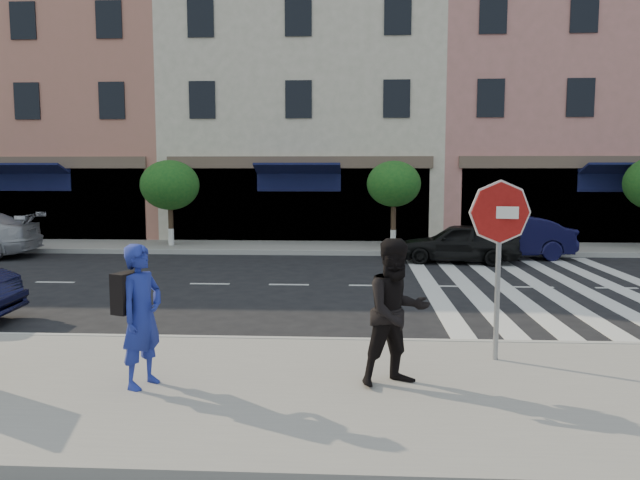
{
  "coord_description": "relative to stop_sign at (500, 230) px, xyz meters",
  "views": [
    {
      "loc": [
        1.63,
        -11.28,
        2.84
      ],
      "look_at": [
        0.91,
        1.61,
        1.4
      ],
      "focal_mm": 35.0,
      "sensor_mm": 36.0,
      "label": 1
    }
  ],
  "objects": [
    {
      "name": "photographer",
      "position": [
        -4.66,
        -1.33,
        -0.96
      ],
      "size": [
        0.65,
        0.77,
        1.8
      ],
      "primitive_type": "imported",
      "rotation": [
        0.0,
        0.0,
        1.18
      ],
      "color": "navy",
      "rests_on": "sidewalk_near"
    },
    {
      "name": "stop_sign",
      "position": [
        0.0,
        0.0,
        0.0
      ],
      "size": [
        0.89,
        0.22,
        2.57
      ],
      "rotation": [
        0.0,
        0.0,
        -0.21
      ],
      "color": "gray",
      "rests_on": "sidewalk_near"
    },
    {
      "name": "car_far_right",
      "position": [
        2.84,
        11.52,
        -1.32
      ],
      "size": [
        4.35,
        1.88,
        1.39
      ],
      "primitive_type": "imported",
      "rotation": [
        0.0,
        0.0,
        -1.47
      ],
      "color": "black",
      "rests_on": "ground"
    },
    {
      "name": "building_west_mid",
      "position": [
        -14.66,
        19.49,
        4.99
      ],
      "size": [
        10.0,
        9.0,
        14.0
      ],
      "primitive_type": "cube",
      "color": "#B97261",
      "rests_on": "ground"
    },
    {
      "name": "building_centre",
      "position": [
        -4.16,
        19.49,
        3.49
      ],
      "size": [
        11.0,
        9.0,
        11.0
      ],
      "primitive_type": "cube",
      "color": "beige",
      "rests_on": "ground"
    },
    {
      "name": "building_east_mid",
      "position": [
        7.84,
        19.49,
        4.49
      ],
      "size": [
        13.0,
        9.0,
        13.0
      ],
      "primitive_type": "cube",
      "color": "tan",
      "rests_on": "ground"
    },
    {
      "name": "street_tree_c",
      "position": [
        -0.66,
        13.29,
        0.34
      ],
      "size": [
        1.9,
        1.9,
        3.04
      ],
      "color": "#473323",
      "rests_on": "sidewalk_far"
    },
    {
      "name": "sidewalk_far",
      "position": [
        -3.66,
        13.49,
        -1.94
      ],
      "size": [
        60.0,
        3.0,
        0.15
      ],
      "primitive_type": "cube",
      "color": "gray",
      "rests_on": "ground"
    },
    {
      "name": "car_far_mid",
      "position": [
        1.21,
        10.54,
        -1.39
      ],
      "size": [
        3.79,
        1.9,
        1.24
      ],
      "primitive_type": "imported",
      "rotation": [
        0.0,
        0.0,
        -1.69
      ],
      "color": "black",
      "rests_on": "ground"
    },
    {
      "name": "sidewalk_near",
      "position": [
        -3.66,
        -1.26,
        -1.94
      ],
      "size": [
        60.0,
        4.5,
        0.15
      ],
      "primitive_type": "cube",
      "color": "gray",
      "rests_on": "ground"
    },
    {
      "name": "walker",
      "position": [
        -1.49,
        -1.1,
        -0.93
      ],
      "size": [
        1.12,
        1.02,
        1.86
      ],
      "primitive_type": "imported",
      "rotation": [
        0.0,
        0.0,
        0.44
      ],
      "color": "black",
      "rests_on": "sidewalk_near"
    },
    {
      "name": "ground",
      "position": [
        -3.66,
        2.49,
        -2.01
      ],
      "size": [
        120.0,
        120.0,
        0.0
      ],
      "primitive_type": "plane",
      "color": "black",
      "rests_on": "ground"
    },
    {
      "name": "street_tree_wb",
      "position": [
        -8.66,
        13.29,
        0.3
      ],
      "size": [
        2.1,
        2.1,
        3.06
      ],
      "color": "#473323",
      "rests_on": "sidewalk_far"
    }
  ]
}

